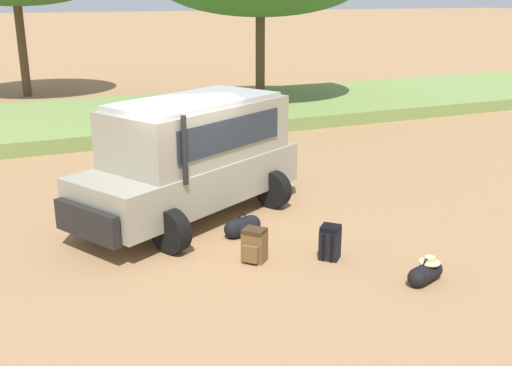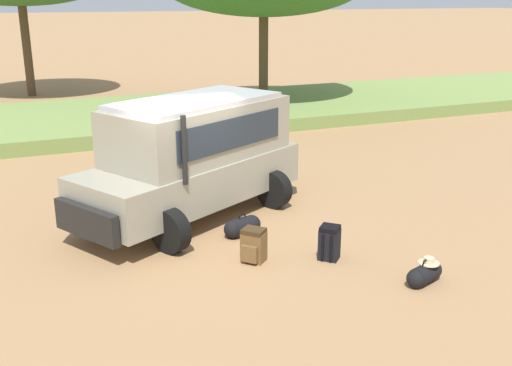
% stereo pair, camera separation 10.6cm
% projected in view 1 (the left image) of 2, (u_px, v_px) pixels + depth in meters
% --- Properties ---
extents(ground_plane, '(320.00, 320.00, 0.00)m').
position_uv_depth(ground_plane, '(191.00, 229.00, 11.74)').
color(ground_plane, '#9E754C').
extents(grass_bank, '(120.00, 7.00, 0.44)m').
position_uv_depth(grass_bank, '(99.00, 120.00, 20.95)').
color(grass_bank, olive).
rests_on(grass_bank, ground_plane).
extents(safari_vehicle, '(5.32, 4.00, 2.44)m').
position_uv_depth(safari_vehicle, '(194.00, 155.00, 12.12)').
color(safari_vehicle, gray).
rests_on(safari_vehicle, ground_plane).
extents(backpack_beside_front_wheel, '(0.50, 0.50, 0.59)m').
position_uv_depth(backpack_beside_front_wheel, '(254.00, 246.00, 10.27)').
color(backpack_beside_front_wheel, brown).
rests_on(backpack_beside_front_wheel, ground_plane).
extents(backpack_cluster_center, '(0.47, 0.47, 0.61)m').
position_uv_depth(backpack_cluster_center, '(330.00, 242.00, 10.37)').
color(backpack_cluster_center, black).
rests_on(backpack_cluster_center, ground_plane).
extents(duffel_bag_low_black_case, '(0.74, 0.45, 0.41)m').
position_uv_depth(duffel_bag_low_black_case, '(425.00, 273.00, 9.54)').
color(duffel_bag_low_black_case, black).
rests_on(duffel_bag_low_black_case, ground_plane).
extents(duffel_bag_soft_canvas, '(0.78, 0.46, 0.45)m').
position_uv_depth(duffel_bag_soft_canvas, '(242.00, 226.00, 11.41)').
color(duffel_bag_soft_canvas, black).
rests_on(duffel_bag_soft_canvas, ground_plane).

